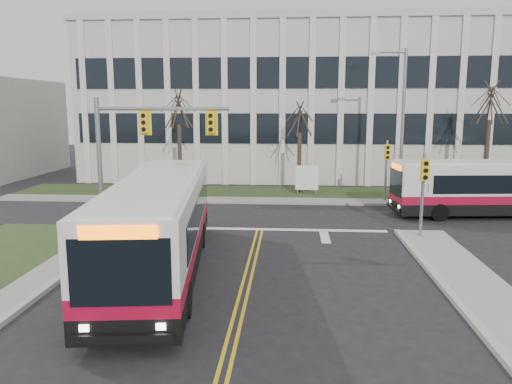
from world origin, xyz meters
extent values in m
plane|color=black|center=(0.00, 0.00, 0.00)|extent=(120.00, 120.00, 0.00)
cube|color=#9E9B93|center=(5.00, 15.20, 0.07)|extent=(44.00, 1.60, 0.14)
cube|color=#2B401B|center=(5.00, 18.00, 0.06)|extent=(44.00, 5.00, 0.12)
cube|color=beige|center=(5.00, 30.00, 6.00)|extent=(40.00, 16.00, 12.00)
cylinder|color=slate|center=(-7.30, 7.20, 3.10)|extent=(0.22, 0.22, 6.20)
cylinder|color=slate|center=(-4.30, 7.20, 5.70)|extent=(6.00, 0.16, 0.16)
cube|color=yellow|center=(-5.10, 7.05, 5.10)|extent=(0.34, 0.24, 0.92)
cube|color=yellow|center=(-2.10, 7.05, 5.10)|extent=(0.34, 0.24, 0.92)
cylinder|color=slate|center=(7.20, 7.00, 1.90)|extent=(0.14, 0.14, 3.80)
cube|color=yellow|center=(7.20, 6.80, 3.10)|extent=(0.34, 0.24, 0.92)
cylinder|color=slate|center=(7.20, 15.50, 1.90)|extent=(0.14, 0.14, 3.80)
cube|color=yellow|center=(7.20, 15.30, 3.10)|extent=(0.34, 0.24, 0.92)
cylinder|color=slate|center=(8.20, 16.20, 4.60)|extent=(0.20, 0.20, 9.20)
cylinder|color=slate|center=(7.30, 16.20, 9.00)|extent=(1.80, 0.14, 0.14)
cube|color=slate|center=(6.40, 16.20, 8.95)|extent=(0.50, 0.25, 0.18)
cylinder|color=slate|center=(1.90, 17.50, 0.50)|extent=(0.08, 0.08, 1.00)
cylinder|color=slate|center=(3.10, 17.50, 0.50)|extent=(0.08, 0.08, 1.00)
cube|color=white|center=(2.50, 17.50, 1.20)|extent=(1.50, 0.12, 1.60)
cylinder|color=#42352B|center=(-6.00, 18.00, 2.31)|extent=(0.28, 0.28, 4.62)
cylinder|color=#42352B|center=(2.00, 18.20, 2.05)|extent=(0.28, 0.28, 4.09)
cylinder|color=#42352B|center=(14.00, 18.00, 2.48)|extent=(0.28, 0.28, 4.95)
camera|label=1|loc=(1.42, -14.93, 5.80)|focal=35.00mm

